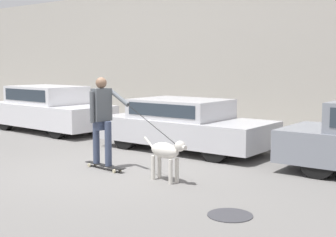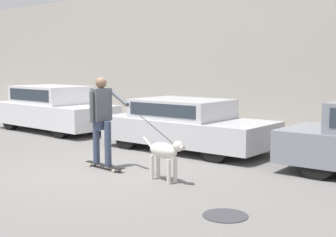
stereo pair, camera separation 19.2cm
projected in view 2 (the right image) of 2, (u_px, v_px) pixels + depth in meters
name	position (u px, v px, depth m)	size (l,w,h in m)	color
ground_plane	(105.00, 170.00, 9.01)	(36.00, 36.00, 0.00)	slate
back_wall	(267.00, 55.00, 13.76)	(32.00, 0.30, 4.60)	#ADA89E
sidewalk_curb	(240.00, 136.00, 12.90)	(30.00, 2.58, 0.11)	gray
parked_car_0	(54.00, 109.00, 14.24)	(4.23, 1.83, 1.37)	black
parked_car_1	(187.00, 125.00, 11.04)	(4.09, 1.81, 1.21)	black
dog	(165.00, 152.00, 8.06)	(1.05, 0.37, 0.76)	beige
skateboarder	(102.00, 117.00, 9.00)	(2.41, 0.54, 1.78)	beige
manhole_cover	(225.00, 216.00, 6.26)	(0.61, 0.61, 0.01)	#38383D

